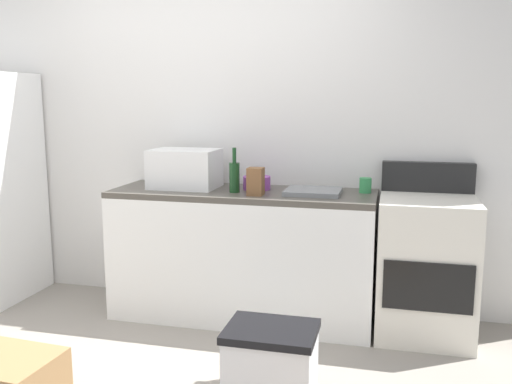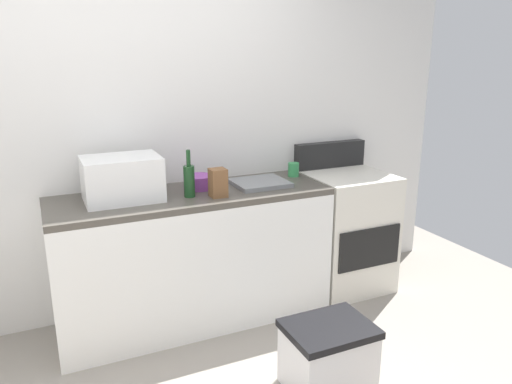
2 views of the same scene
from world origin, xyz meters
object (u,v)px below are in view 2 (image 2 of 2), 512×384
object	(u,v)px
wine_bottle	(189,180)
coffee_mug	(293,170)
stove_oven	(345,229)
mixing_bowl	(199,182)
knife_block	(218,183)
microwave	(122,179)
storage_bin	(328,356)

from	to	relation	value
wine_bottle	coffee_mug	xyz separation A→B (m)	(0.85, 0.19, -0.06)
stove_oven	mixing_bowl	size ratio (longest dim) A/B	5.79
wine_bottle	mixing_bowl	distance (m)	0.21
knife_block	mixing_bowl	size ratio (longest dim) A/B	0.95
microwave	knife_block	bearing A→B (deg)	-17.83
stove_oven	knife_block	distance (m)	1.22
stove_oven	microwave	size ratio (longest dim) A/B	2.39
coffee_mug	stove_oven	bearing A→B (deg)	-15.70
coffee_mug	mixing_bowl	xyz separation A→B (m)	(-0.74, -0.04, -0.00)
wine_bottle	mixing_bowl	bearing A→B (deg)	53.99
microwave	storage_bin	size ratio (longest dim) A/B	1.00
storage_bin	wine_bottle	bearing A→B (deg)	116.25
microwave	knife_block	xyz separation A→B (m)	(0.56, -0.18, -0.05)
microwave	coffee_mug	world-z (taller)	microwave
storage_bin	mixing_bowl	bearing A→B (deg)	107.58
microwave	mixing_bowl	size ratio (longest dim) A/B	2.42
stove_oven	knife_block	world-z (taller)	stove_oven
mixing_bowl	storage_bin	distance (m)	1.37
wine_bottle	mixing_bowl	xyz separation A→B (m)	(0.11, 0.16, -0.06)
microwave	knife_block	world-z (taller)	microwave
coffee_mug	storage_bin	bearing A→B (deg)	-109.10
coffee_mug	knife_block	world-z (taller)	knife_block
stove_oven	coffee_mug	world-z (taller)	stove_oven
stove_oven	mixing_bowl	bearing A→B (deg)	176.18
stove_oven	coffee_mug	xyz separation A→B (m)	(-0.40, 0.11, 0.48)
stove_oven	wine_bottle	distance (m)	1.37
microwave	wine_bottle	world-z (taller)	wine_bottle
microwave	stove_oven	bearing A→B (deg)	-0.83
wine_bottle	knife_block	bearing A→B (deg)	-24.12
coffee_mug	mixing_bowl	distance (m)	0.74
knife_block	storage_bin	world-z (taller)	knife_block
knife_block	storage_bin	xyz separation A→B (m)	(0.30, -0.86, -0.80)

